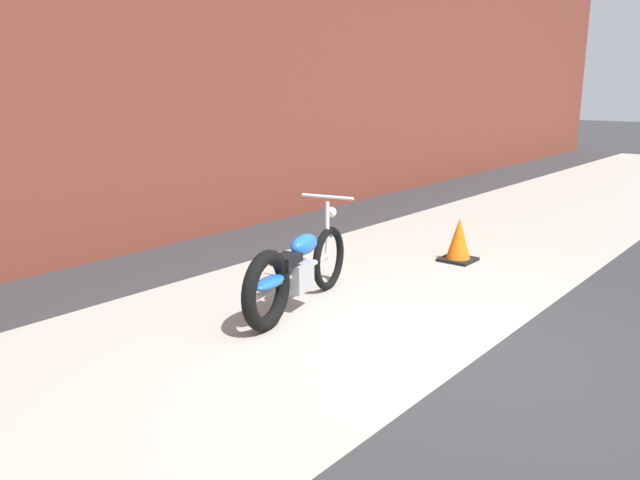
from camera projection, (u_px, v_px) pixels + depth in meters
The scene contains 5 objects.
ground_plane at pixel (480, 357), 5.07m from camera, with size 80.00×80.00×0.00m, color #2D2D30.
sidewalk_slab at pixel (313, 309), 6.14m from camera, with size 36.00×3.50×0.01m, color #9E998E.
brick_building_wall at pixel (96, 55), 7.68m from camera, with size 36.00×0.50×4.99m, color brown.
motorcycle_blue at pixel (293, 273), 5.98m from camera, with size 1.97×0.73×1.03m.
traffic_cone at pixel (459, 242), 7.80m from camera, with size 0.40×0.40×0.55m.
Camera 1 is at (-4.46, -1.97, 2.10)m, focal length 35.37 mm.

